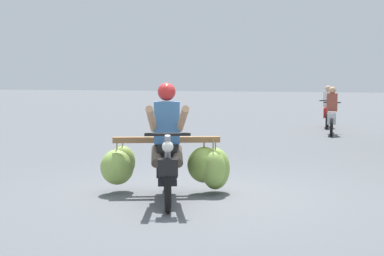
{
  "coord_description": "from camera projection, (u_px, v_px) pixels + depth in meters",
  "views": [
    {
      "loc": [
        2.46,
        -7.05,
        1.63
      ],
      "look_at": [
        -0.21,
        0.58,
        0.9
      ],
      "focal_mm": 51.1,
      "sensor_mm": 36.0,
      "label": 1
    }
  ],
  "objects": [
    {
      "name": "ground_plane",
      "position": [
        193.0,
        196.0,
        7.59
      ],
      "size": [
        120.0,
        120.0,
        0.0
      ],
      "primitive_type": "plane",
      "color": "#56595E"
    },
    {
      "name": "motorbike_distant_ahead_right",
      "position": [
        328.0,
        111.0,
        18.21
      ],
      "size": [
        0.5,
        1.62,
        1.4
      ],
      "color": "black",
      "rests_on": "ground"
    },
    {
      "name": "motorbike_distant_ahead_left",
      "position": [
        332.0,
        115.0,
        15.79
      ],
      "size": [
        0.5,
        1.62,
        1.4
      ],
      "color": "black",
      "rests_on": "ground"
    },
    {
      "name": "motorbike_main_loaded",
      "position": [
        172.0,
        161.0,
        7.58
      ],
      "size": [
        1.87,
        1.86,
        1.58
      ],
      "color": "black",
      "rests_on": "ground"
    }
  ]
}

